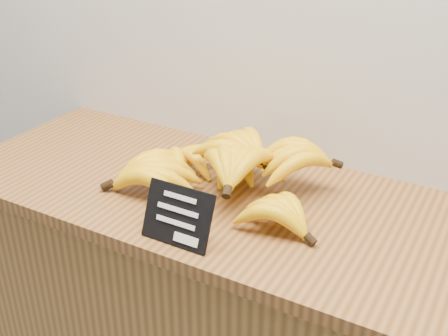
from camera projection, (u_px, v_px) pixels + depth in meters
counter_top at (235, 201)px, 1.27m from camera, size 1.37×0.54×0.03m
chalkboard_sign at (177, 216)px, 1.08m from camera, size 0.15×0.05×0.11m
banana_pile at (226, 168)px, 1.26m from camera, size 0.52×0.39×0.12m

